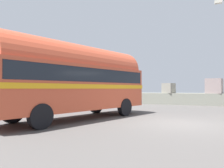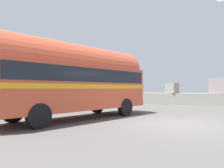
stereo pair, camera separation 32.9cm
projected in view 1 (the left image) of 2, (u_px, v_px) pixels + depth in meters
The scene contains 3 objects.
ground at pixel (178, 124), 9.37m from camera, with size 32.00×26.00×0.02m.
breakwater at pixel (188, 97), 20.38m from camera, with size 31.36×2.08×2.46m.
vintage_coach at pixel (75, 78), 10.76m from camera, with size 4.86×8.91×3.70m.
Camera 1 is at (0.99, -9.79, 1.53)m, focal length 34.87 mm.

